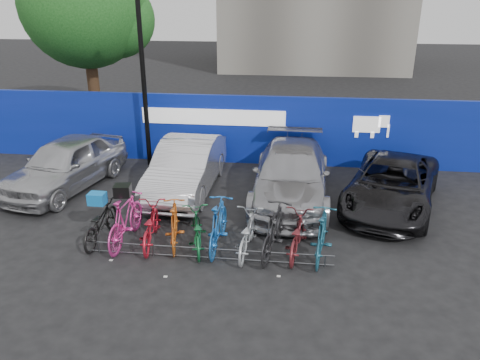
% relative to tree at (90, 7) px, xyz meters
% --- Properties ---
extents(ground, '(100.00, 100.00, 0.00)m').
position_rel_tree_xyz_m(ground, '(6.77, -10.06, -5.07)').
color(ground, black).
rests_on(ground, ground).
extents(hoarding, '(22.00, 0.18, 2.40)m').
position_rel_tree_xyz_m(hoarding, '(6.78, -4.06, -3.86)').
color(hoarding, navy).
rests_on(hoarding, ground).
extents(tree, '(5.40, 5.20, 7.80)m').
position_rel_tree_xyz_m(tree, '(0.00, 0.00, 0.00)').
color(tree, '#382314').
rests_on(tree, ground).
extents(lamppost, '(0.25, 0.50, 6.11)m').
position_rel_tree_xyz_m(lamppost, '(3.57, -4.66, -1.80)').
color(lamppost, black).
rests_on(lamppost, ground).
extents(bike_rack, '(5.60, 0.03, 0.30)m').
position_rel_tree_xyz_m(bike_rack, '(6.77, -10.66, -4.91)').
color(bike_rack, '#595B60').
rests_on(bike_rack, ground).
extents(car_0, '(2.80, 4.89, 1.57)m').
position_rel_tree_xyz_m(car_0, '(1.70, -7.01, -4.29)').
color(car_0, '#AFB0B4').
rests_on(car_0, ground).
extents(car_1, '(1.77, 4.71, 1.54)m').
position_rel_tree_xyz_m(car_1, '(5.40, -6.78, -4.30)').
color(car_1, silver).
rests_on(car_1, ground).
extents(car_2, '(2.28, 5.32, 1.53)m').
position_rel_tree_xyz_m(car_2, '(8.54, -7.04, -4.30)').
color(car_2, '#9B9BA0').
rests_on(car_2, ground).
extents(car_3, '(3.61, 5.28, 1.34)m').
position_rel_tree_xyz_m(car_3, '(11.35, -7.26, -4.40)').
color(car_3, black).
rests_on(car_3, ground).
extents(bike_0, '(0.69, 1.85, 0.97)m').
position_rel_tree_xyz_m(bike_0, '(4.01, -10.07, -4.59)').
color(bike_0, black).
rests_on(bike_0, ground).
extents(bike_1, '(0.69, 2.07, 1.23)m').
position_rel_tree_xyz_m(bike_1, '(4.67, -10.11, -4.46)').
color(bike_1, '#DE3292').
rests_on(bike_1, ground).
extents(bike_2, '(0.88, 1.92, 0.97)m').
position_rel_tree_xyz_m(bike_2, '(5.26, -10.11, -4.58)').
color(bike_2, red).
rests_on(bike_2, ground).
extents(bike_3, '(0.85, 1.85, 1.07)m').
position_rel_tree_xyz_m(bike_3, '(5.85, -10.07, -4.53)').
color(bike_3, '#CE5D1A').
rests_on(bike_3, ground).
extents(bike_4, '(1.02, 1.84, 0.92)m').
position_rel_tree_xyz_m(bike_4, '(6.40, -10.18, -4.61)').
color(bike_4, '#136531').
rests_on(bike_4, ground).
extents(bike_5, '(0.63, 2.00, 1.19)m').
position_rel_tree_xyz_m(bike_5, '(6.90, -10.07, -4.47)').
color(bike_5, blue).
rests_on(bike_5, ground).
extents(bike_6, '(0.76, 1.84, 0.94)m').
position_rel_tree_xyz_m(bike_6, '(7.58, -10.23, -4.60)').
color(bike_6, '#B4B8BD').
rests_on(bike_6, ground).
extents(bike_7, '(0.99, 2.06, 1.19)m').
position_rel_tree_xyz_m(bike_7, '(8.22, -10.21, -4.47)').
color(bike_7, black).
rests_on(bike_7, ground).
extents(bike_8, '(0.87, 1.88, 0.95)m').
position_rel_tree_xyz_m(bike_8, '(8.72, -10.15, -4.59)').
color(bike_8, maroon).
rests_on(bike_8, ground).
extents(bike_9, '(0.81, 1.94, 1.13)m').
position_rel_tree_xyz_m(bike_9, '(9.29, -10.24, -4.50)').
color(bike_9, '#1C566E').
rests_on(bike_9, ground).
extents(cargo_crate, '(0.40, 0.31, 0.28)m').
position_rel_tree_xyz_m(cargo_crate, '(4.01, -10.07, -3.96)').
color(cargo_crate, blue).
rests_on(cargo_crate, bike_0).
extents(cargo_topcase, '(0.42, 0.39, 0.27)m').
position_rel_tree_xyz_m(cargo_topcase, '(4.67, -10.11, -3.71)').
color(cargo_topcase, black).
rests_on(cargo_topcase, bike_1).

